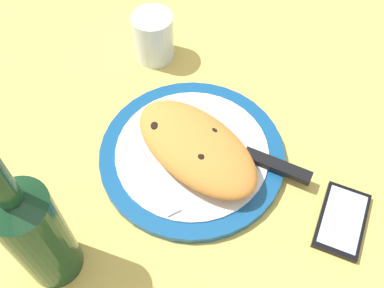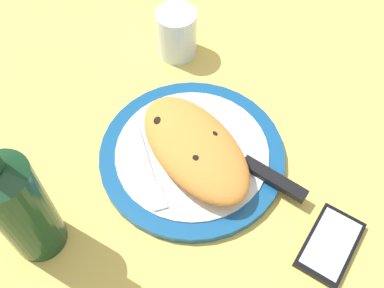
{
  "view_description": "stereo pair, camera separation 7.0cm",
  "coord_description": "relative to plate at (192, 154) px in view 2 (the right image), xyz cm",
  "views": [
    {
      "loc": [
        32.87,
        -21.07,
        61.57
      ],
      "look_at": [
        0.0,
        0.0,
        3.76
      ],
      "focal_mm": 41.84,
      "sensor_mm": 36.0,
      "label": 1
    },
    {
      "loc": [
        36.09,
        -14.89,
        61.57
      ],
      "look_at": [
        0.0,
        0.0,
        3.76
      ],
      "focal_mm": 41.84,
      "sensor_mm": 36.0,
      "label": 2
    }
  ],
  "objects": [
    {
      "name": "smartphone",
      "position": [
        21.6,
        12.49,
        -0.28
      ],
      "size": [
        11.69,
        12.91,
        1.16
      ],
      "color": "black",
      "rests_on": "ground_plane"
    },
    {
      "name": "fork",
      "position": [
        1.74,
        -7.62,
        1.12
      ],
      "size": [
        15.49,
        2.86,
        0.4
      ],
      "color": "silver",
      "rests_on": "plate"
    },
    {
      "name": "knife",
      "position": [
        6.85,
        7.65,
        1.41
      ],
      "size": [
        22.87,
        14.86,
        1.2
      ],
      "color": "silver",
      "rests_on": "plate"
    },
    {
      "name": "plate",
      "position": [
        0.0,
        0.0,
        0.0
      ],
      "size": [
        29.81,
        29.81,
        1.76
      ],
      "color": "navy",
      "rests_on": "ground_plane"
    },
    {
      "name": "ground_plane",
      "position": [
        0.0,
        0.0,
        -2.34
      ],
      "size": [
        150.0,
        150.0,
        3.0
      ],
      "primitive_type": "cube",
      "color": "#DBB756"
    },
    {
      "name": "water_glass",
      "position": [
        -23.37,
        6.58,
        3.12
      ],
      "size": [
        7.49,
        7.49,
        9.2
      ],
      "color": "silver",
      "rests_on": "ground_plane"
    },
    {
      "name": "wine_bottle",
      "position": [
        4.58,
        -25.5,
        9.84
      ],
      "size": [
        7.36,
        7.36,
        27.48
      ],
      "color": "#14381E",
      "rests_on": "ground_plane"
    },
    {
      "name": "calzone",
      "position": [
        1.18,
        0.16,
        3.6
      ],
      "size": [
        24.62,
        16.5,
        5.34
      ],
      "color": "orange",
      "rests_on": "plate"
    }
  ]
}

